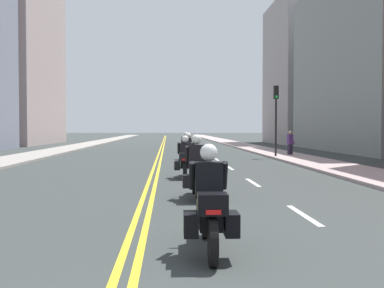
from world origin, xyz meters
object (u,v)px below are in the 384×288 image
(motorcycle_3, at_px, (189,153))
(pedestrian_0, at_px, (290,143))
(motorcycle_0, at_px, (209,208))
(traffic_light_near, at_px, (276,108))
(motorcycle_1, at_px, (197,173))
(motorcycle_2, at_px, (185,160))
(motorcycle_4, at_px, (186,148))

(motorcycle_3, height_order, pedestrian_0, pedestrian_0)
(motorcycle_0, xyz_separation_m, traffic_light_near, (6.03, 22.07, 2.40))
(motorcycle_1, height_order, traffic_light_near, traffic_light_near)
(motorcycle_2, distance_m, traffic_light_near, 13.14)
(motorcycle_1, bearing_deg, traffic_light_near, 70.43)
(motorcycle_2, xyz_separation_m, motorcycle_3, (0.34, 4.84, 0.03))
(motorcycle_4, distance_m, traffic_light_near, 6.16)
(motorcycle_0, distance_m, motorcycle_3, 15.49)
(motorcycle_3, bearing_deg, motorcycle_0, -89.54)
(motorcycle_2, distance_m, motorcycle_3, 4.86)
(motorcycle_0, relative_size, motorcycle_1, 1.02)
(motorcycle_0, xyz_separation_m, motorcycle_4, (0.48, 20.96, -0.02))
(motorcycle_4, height_order, traffic_light_near, traffic_light_near)
(pedestrian_0, bearing_deg, motorcycle_0, -130.11)
(motorcycle_3, xyz_separation_m, traffic_light_near, (5.65, 6.59, 2.39))
(motorcycle_4, bearing_deg, motorcycle_1, -92.22)
(motorcycle_1, xyz_separation_m, motorcycle_3, (0.23, 10.08, 0.00))
(motorcycle_1, relative_size, motorcycle_2, 0.99)
(pedestrian_0, bearing_deg, motorcycle_4, 178.75)
(motorcycle_0, bearing_deg, motorcycle_3, 89.58)
(motorcycle_0, height_order, motorcycle_1, motorcycle_1)
(motorcycle_4, bearing_deg, motorcycle_0, -92.30)
(motorcycle_3, distance_m, pedestrian_0, 10.75)
(motorcycle_1, relative_size, motorcycle_3, 1.01)
(motorcycle_0, xyz_separation_m, motorcycle_1, (0.15, 5.41, 0.00))
(traffic_light_near, bearing_deg, motorcycle_0, -105.28)
(motorcycle_2, relative_size, pedestrian_0, 1.36)
(motorcycle_2, height_order, traffic_light_near, traffic_light_near)
(motorcycle_2, distance_m, motorcycle_4, 10.33)
(motorcycle_2, bearing_deg, pedestrian_0, 63.75)
(motorcycle_0, relative_size, pedestrian_0, 1.38)
(motorcycle_1, bearing_deg, motorcycle_4, 88.65)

